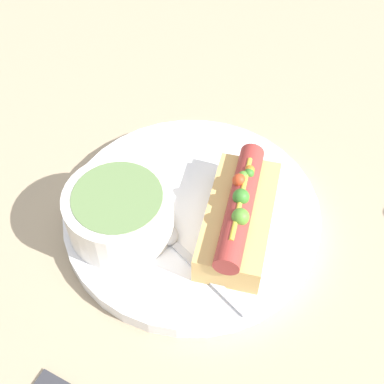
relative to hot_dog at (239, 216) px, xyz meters
name	(u,v)px	position (x,y,z in m)	size (l,w,h in m)	color
ground_plane	(192,219)	(0.00, 0.06, -0.04)	(4.00, 4.00, 0.00)	tan
dinner_plate	(192,215)	(0.00, 0.06, -0.04)	(0.29, 0.29, 0.02)	white
hot_dog	(239,216)	(0.00, 0.00, 0.00)	(0.16, 0.10, 0.07)	#DBAD60
soup_bowl	(119,210)	(-0.06, 0.11, 0.00)	(0.12, 0.12, 0.05)	silver
spoon	(177,246)	(-0.05, 0.05, -0.02)	(0.07, 0.14, 0.01)	#B7B7BC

